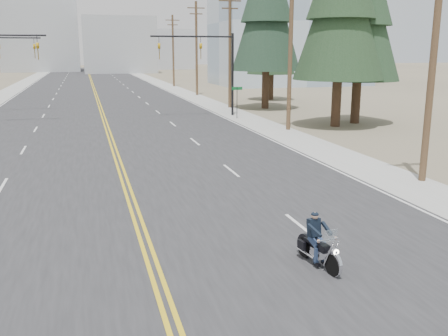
% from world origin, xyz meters
% --- Properties ---
extents(ground_plane, '(400.00, 400.00, 0.00)m').
position_xyz_m(ground_plane, '(0.00, 0.00, 0.00)').
color(ground_plane, '#776D56').
rests_on(ground_plane, ground).
extents(road, '(20.00, 200.00, 0.01)m').
position_xyz_m(road, '(0.00, 70.00, 0.01)').
color(road, '#303033').
rests_on(road, ground).
extents(sidewalk_left, '(3.00, 200.00, 0.01)m').
position_xyz_m(sidewalk_left, '(-11.50, 70.00, 0.01)').
color(sidewalk_left, '#A5A5A0').
rests_on(sidewalk_left, ground).
extents(sidewalk_right, '(3.00, 200.00, 0.01)m').
position_xyz_m(sidewalk_right, '(11.50, 70.00, 0.01)').
color(sidewalk_right, '#A5A5A0').
rests_on(sidewalk_right, ground).
extents(traffic_mast_right, '(7.10, 0.26, 7.00)m').
position_xyz_m(traffic_mast_right, '(8.98, 32.00, 4.94)').
color(traffic_mast_right, black).
rests_on(traffic_mast_right, ground).
extents(street_sign, '(0.90, 0.06, 2.62)m').
position_xyz_m(street_sign, '(10.80, 30.00, 1.80)').
color(street_sign, black).
rests_on(street_sign, ground).
extents(utility_pole_a, '(2.20, 0.30, 11.00)m').
position_xyz_m(utility_pole_a, '(12.50, 8.00, 5.73)').
color(utility_pole_a, brown).
rests_on(utility_pole_a, ground).
extents(utility_pole_b, '(2.20, 0.30, 11.50)m').
position_xyz_m(utility_pole_b, '(12.50, 23.00, 5.98)').
color(utility_pole_b, brown).
rests_on(utility_pole_b, ground).
extents(utility_pole_c, '(2.20, 0.30, 11.00)m').
position_xyz_m(utility_pole_c, '(12.50, 38.00, 5.73)').
color(utility_pole_c, brown).
rests_on(utility_pole_c, ground).
extents(utility_pole_d, '(2.20, 0.30, 11.50)m').
position_xyz_m(utility_pole_d, '(12.50, 53.00, 5.98)').
color(utility_pole_d, brown).
rests_on(utility_pole_d, ground).
extents(utility_pole_e, '(2.20, 0.30, 11.00)m').
position_xyz_m(utility_pole_e, '(12.50, 70.00, 5.73)').
color(utility_pole_e, brown).
rests_on(utility_pole_e, ground).
extents(glass_building, '(24.00, 16.00, 20.00)m').
position_xyz_m(glass_building, '(32.00, 70.00, 10.00)').
color(glass_building, '#9EB5CC').
rests_on(glass_building, ground).
extents(haze_bldg_b, '(18.00, 14.00, 14.00)m').
position_xyz_m(haze_bldg_b, '(8.00, 125.00, 7.00)').
color(haze_bldg_b, '#ADB2B7').
rests_on(haze_bldg_b, ground).
extents(haze_bldg_c, '(16.00, 12.00, 18.00)m').
position_xyz_m(haze_bldg_c, '(40.00, 110.00, 9.00)').
color(haze_bldg_c, '#B7BCC6').
rests_on(haze_bldg_c, ground).
extents(haze_bldg_d, '(20.00, 15.00, 26.00)m').
position_xyz_m(haze_bldg_d, '(-12.00, 140.00, 13.00)').
color(haze_bldg_d, '#ADB2B7').
rests_on(haze_bldg_d, ground).
extents(haze_bldg_e, '(14.00, 14.00, 12.00)m').
position_xyz_m(haze_bldg_e, '(25.00, 150.00, 6.00)').
color(haze_bldg_e, '#B7BCC6').
rests_on(haze_bldg_e, ground).
extents(motorcyclist, '(1.03, 1.91, 1.42)m').
position_xyz_m(motorcyclist, '(4.20, 1.15, 0.71)').
color(motorcyclist, black).
rests_on(motorcyclist, ground).
extents(conifer_far, '(5.51, 5.51, 14.75)m').
position_xyz_m(conifer_far, '(19.39, 44.78, 8.46)').
color(conifer_far, '#382619').
rests_on(conifer_far, ground).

